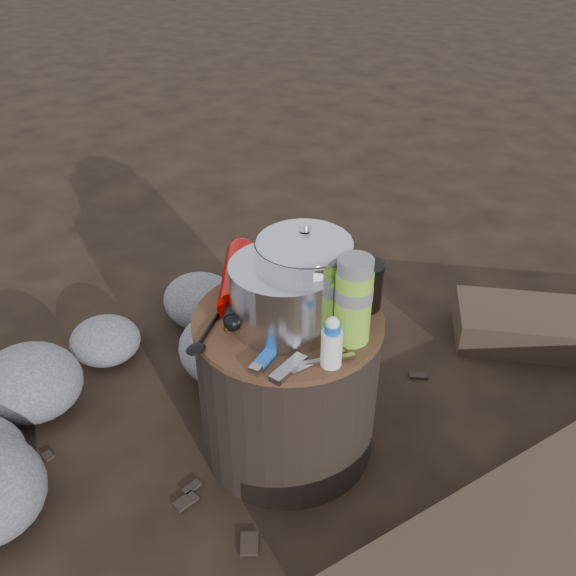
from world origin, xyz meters
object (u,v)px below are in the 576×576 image
Objects in this scene: travel_mug at (366,286)px; camping_pot at (304,272)px; fuel_bottle at (238,278)px; stump at (288,384)px; thermos at (353,301)px.

camping_pot is at bearing -135.80° from travel_mug.
camping_pot reaches higher than travel_mug.
stump is at bearing -41.17° from fuel_bottle.
travel_mug is (0.10, 0.10, -0.05)m from camping_pot.
camping_pot is (0.01, 0.04, 0.31)m from stump.
fuel_bottle is at bearing -170.98° from camping_pot.
fuel_bottle is 2.86× the size of travel_mug.
stump is 0.31m from camping_pot.
fuel_bottle reaches higher than stump.
stump is 2.04× the size of camping_pot.
thermos is at bearing -35.14° from fuel_bottle.
thermos is 0.14m from travel_mug.
camping_pot reaches higher than fuel_bottle.
camping_pot is 0.14m from thermos.
camping_pot is 1.88× the size of travel_mug.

